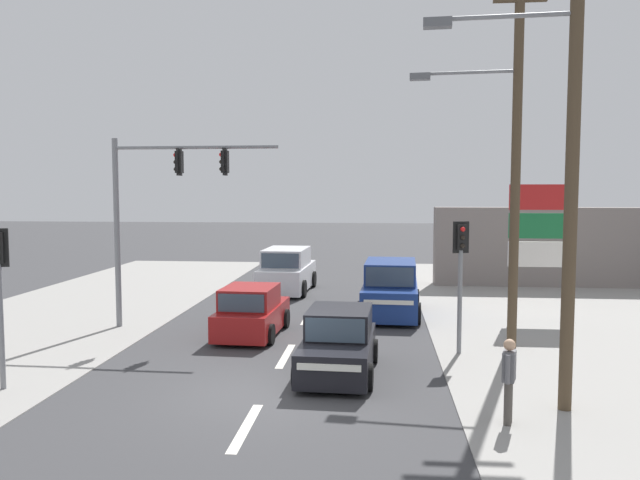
{
  "coord_description": "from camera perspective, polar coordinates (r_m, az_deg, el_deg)",
  "views": [
    {
      "loc": [
        2.42,
        -13.04,
        4.38
      ],
      "look_at": [
        0.82,
        4.0,
        3.01
      ],
      "focal_mm": 35.0,
      "sensor_mm": 36.0,
      "label": 1
    }
  ],
  "objects": [
    {
      "name": "lane_dash_mid",
      "position": [
        16.8,
        -3.15,
        -10.52
      ],
      "size": [
        0.2,
        2.4,
        0.01
      ],
      "primitive_type": "cube",
      "color": "silver",
      "rests_on": "ground"
    },
    {
      "name": "shopfront_wall_far",
      "position": [
        30.39,
        21.74,
        -0.61
      ],
      "size": [
        12.0,
        1.0,
        3.6
      ],
      "primitive_type": "cube",
      "color": "gray",
      "rests_on": "ground"
    },
    {
      "name": "utility_pole_midground_right",
      "position": [
        17.85,
        17.11,
        8.39
      ],
      "size": [
        3.78,
        0.54,
        10.52
      ],
      "color": "#4C3D2B",
      "rests_on": "ground"
    },
    {
      "name": "lane_dash_far",
      "position": [
        21.63,
        -1.18,
        -7.09
      ],
      "size": [
        0.2,
        2.4,
        0.01
      ],
      "primitive_type": "cube",
      "color": "silver",
      "rests_on": "ground"
    },
    {
      "name": "pedestrian_at_kerb",
      "position": [
        12.38,
        16.88,
        -11.83
      ],
      "size": [
        0.32,
        0.54,
        1.63
      ],
      "color": "#47423D",
      "rests_on": "ground"
    },
    {
      "name": "suv_oncoming_near",
      "position": [
        26.93,
        -3.03,
        -2.88
      ],
      "size": [
        2.21,
        4.61,
        1.9
      ],
      "color": "silver",
      "rests_on": "ground"
    },
    {
      "name": "hatchback_oncoming_mid",
      "position": [
        15.12,
        1.71,
        -9.5
      ],
      "size": [
        1.9,
        3.7,
        1.53
      ],
      "color": "black",
      "rests_on": "ground"
    },
    {
      "name": "lane_dash_near",
      "position": [
        12.12,
        -6.8,
        -16.62
      ],
      "size": [
        0.2,
        2.4,
        0.01
      ],
      "primitive_type": "cube",
      "color": "silver",
      "rests_on": "ground"
    },
    {
      "name": "pedestal_signal_right_kerb",
      "position": [
        16.92,
        12.73,
        -2.19
      ],
      "size": [
        0.43,
        0.31,
        3.56
      ],
      "color": "slate",
      "rests_on": "ground"
    },
    {
      "name": "suv_kerbside_parked",
      "position": [
        22.08,
        6.45,
        -4.56
      ],
      "size": [
        2.21,
        4.61,
        1.9
      ],
      "color": "navy",
      "rests_on": "ground"
    },
    {
      "name": "utility_pole_foreground_right",
      "position": [
        13.1,
        21.65,
        10.21
      ],
      "size": [
        3.78,
        0.49,
        10.73
      ],
      "color": "#4C3D2B",
      "rests_on": "ground"
    },
    {
      "name": "kerb_left_verge",
      "position": [
        20.7,
        -26.91,
        -8.1
      ],
      "size": [
        8.0,
        40.0,
        0.02
      ],
      "primitive_type": "cube",
      "color": "gray",
      "rests_on": "ground"
    },
    {
      "name": "ground_plane",
      "position": [
        13.97,
        -5.02,
        -13.72
      ],
      "size": [
        140.0,
        140.0,
        0.0
      ],
      "primitive_type": "plane",
      "color": "#3A3A3D"
    },
    {
      "name": "hatchback_crossing_left",
      "position": [
        18.99,
        -6.26,
        -6.61
      ],
      "size": [
        1.91,
        3.71,
        1.53
      ],
      "color": "maroon",
      "rests_on": "ground"
    },
    {
      "name": "traffic_signal_mast",
      "position": [
        20.22,
        -14.79,
        3.77
      ],
      "size": [
        5.29,
        0.47,
        6.0
      ],
      "color": "slate",
      "rests_on": "ground"
    },
    {
      "name": "shopping_plaza_sign",
      "position": [
        21.94,
        19.55,
        0.67
      ],
      "size": [
        2.1,
        0.16,
        4.6
      ],
      "color": "slate",
      "rests_on": "ground"
    }
  ]
}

